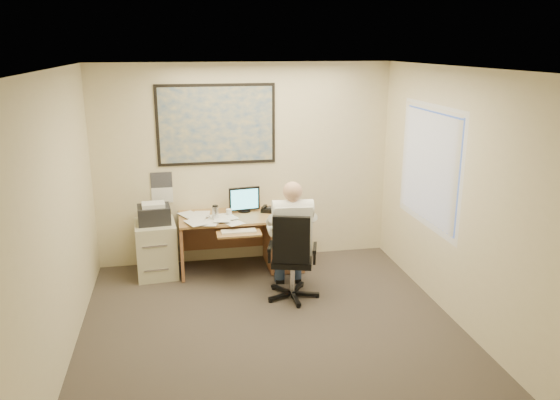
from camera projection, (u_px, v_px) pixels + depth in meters
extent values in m
cube|color=#3C352E|center=(275.00, 337.00, 5.63)|extent=(4.00, 4.50, 0.00)
cube|color=white|center=(274.00, 69.00, 4.89)|extent=(4.00, 4.50, 0.00)
cube|color=beige|center=(245.00, 164.00, 7.39)|extent=(4.00, 0.00, 2.70)
cube|color=beige|center=(344.00, 326.00, 3.14)|extent=(4.00, 0.00, 2.70)
cube|color=beige|center=(56.00, 225.00, 4.90)|extent=(0.00, 4.50, 2.70)
cube|color=beige|center=(465.00, 202.00, 5.62)|extent=(0.00, 4.50, 2.70)
cube|color=#A17745|center=(240.00, 216.00, 7.18)|extent=(1.60, 0.75, 0.03)
cube|color=#9C6440|center=(283.00, 240.00, 7.39)|extent=(0.45, 0.70, 0.70)
cube|color=#9C6440|center=(182.00, 247.00, 7.14)|extent=(0.04, 0.70, 0.70)
cube|color=#9C6440|center=(238.00, 228.00, 7.58)|extent=(1.55, 0.03, 0.55)
cylinder|color=black|center=(244.00, 211.00, 7.33)|extent=(0.17, 0.17, 0.02)
cube|color=black|center=(244.00, 199.00, 7.26)|extent=(0.42, 0.09, 0.31)
cube|color=#5ADDF5|center=(245.00, 199.00, 7.24)|extent=(0.37, 0.05, 0.27)
cube|color=#A17745|center=(239.00, 233.00, 6.76)|extent=(0.55, 0.30, 0.02)
cube|color=beige|center=(239.00, 231.00, 6.76)|extent=(0.43, 0.14, 0.02)
cube|color=black|center=(269.00, 210.00, 7.32)|extent=(0.25, 0.24, 0.05)
cylinder|color=silver|center=(215.00, 213.00, 6.96)|extent=(0.08, 0.08, 0.18)
cylinder|color=white|center=(229.00, 212.00, 7.14)|extent=(0.07, 0.07, 0.09)
cube|color=white|center=(206.00, 216.00, 7.09)|extent=(0.60, 0.56, 0.03)
cube|color=#1E4C93|center=(216.00, 125.00, 7.15)|extent=(1.56, 0.03, 1.06)
cube|color=white|center=(162.00, 188.00, 7.25)|extent=(0.28, 0.01, 0.42)
cube|color=beige|center=(156.00, 249.00, 7.10)|extent=(0.55, 0.65, 0.71)
cube|color=black|center=(154.00, 215.00, 6.97)|extent=(0.43, 0.39, 0.22)
cube|color=white|center=(153.00, 205.00, 6.91)|extent=(0.30, 0.24, 0.05)
cylinder|color=silver|center=(292.00, 277.00, 6.48)|extent=(0.06, 0.06, 0.40)
cube|color=black|center=(292.00, 260.00, 6.42)|extent=(0.57, 0.57, 0.07)
cube|color=black|center=(302.00, 239.00, 6.13)|extent=(0.42, 0.17, 0.55)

